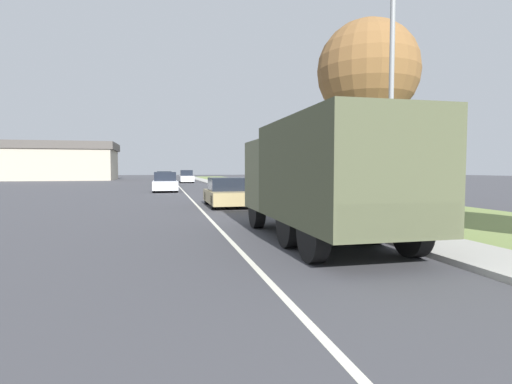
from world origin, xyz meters
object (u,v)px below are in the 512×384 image
car_third_ahead (164,179)px  lamp_post (385,86)px  car_nearest_ahead (228,193)px  car_fourth_ahead (186,177)px  car_second_ahead (165,183)px  military_truck (322,175)px  pickup_truck (374,190)px

car_third_ahead → lamp_post: lamp_post is taller
car_nearest_ahead → car_fourth_ahead: car_fourth_ahead is taller
car_fourth_ahead → lamp_post: lamp_post is taller
car_nearest_ahead → car_second_ahead: bearing=101.7°
lamp_post → car_nearest_ahead: bearing=109.7°
military_truck → car_third_ahead: size_ratio=1.59×
car_nearest_ahead → car_third_ahead: car_third_ahead is taller
car_nearest_ahead → car_third_ahead: size_ratio=0.96×
pickup_truck → car_third_ahead: bearing=107.1°
car_second_ahead → lamp_post: lamp_post is taller
military_truck → pickup_truck: size_ratio=1.30×
pickup_truck → car_nearest_ahead: bearing=153.3°
military_truck → lamp_post: (2.31, 1.06, 2.49)m
car_second_ahead → pickup_truck: size_ratio=0.86×
military_truck → car_second_ahead: size_ratio=1.51×
military_truck → car_fourth_ahead: military_truck is taller
car_second_ahead → car_third_ahead: car_second_ahead is taller
car_second_ahead → car_nearest_ahead: bearing=-78.3°
car_fourth_ahead → lamp_post: bearing=-85.9°
lamp_post → military_truck: bearing=-155.2°
military_truck → pickup_truck: (5.25, 6.74, -0.78)m
car_third_ahead → lamp_post: bearing=-80.2°
military_truck → car_second_ahead: (-3.67, 23.54, -0.95)m
car_nearest_ahead → car_fourth_ahead: (0.04, 34.65, 0.11)m
car_third_ahead → car_second_ahead: bearing=-90.0°
car_nearest_ahead → car_fourth_ahead: size_ratio=0.92×
car_second_ahead → military_truck: bearing=-81.1°
car_nearest_ahead → lamp_post: size_ratio=0.63×
car_third_ahead → pickup_truck: bearing=-72.9°
car_second_ahead → car_third_ahead: (-0.01, 12.21, -0.00)m
car_fourth_ahead → lamp_post: (3.09, -43.37, 3.40)m
car_third_ahead → car_fourth_ahead: (2.90, 8.68, 0.04)m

